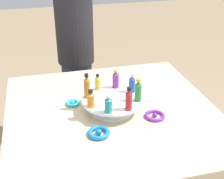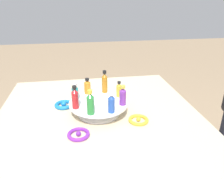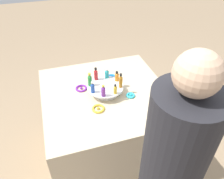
{
  "view_description": "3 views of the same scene",
  "coord_description": "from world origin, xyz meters",
  "px_view_note": "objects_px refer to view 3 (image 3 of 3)",
  "views": [
    {
      "loc": [
        0.34,
        1.33,
        1.64
      ],
      "look_at": [
        0.0,
        -0.0,
        0.92
      ],
      "focal_mm": 50.0,
      "sensor_mm": 36.0,
      "label": 1
    },
    {
      "loc": [
        -1.03,
        0.09,
        1.38
      ],
      "look_at": [
        0.0,
        -0.07,
        0.93
      ],
      "focal_mm": 35.0,
      "sensor_mm": 36.0,
      "label": 2
    },
    {
      "loc": [
        -0.39,
        -1.43,
        1.97
      ],
      "look_at": [
        0.01,
        -0.16,
        0.95
      ],
      "focal_mm": 35.0,
      "sensor_mm": 36.0,
      "label": 3
    }
  ],
  "objects_px": {
    "bottle_purple": "(103,91)",
    "bottle_gold": "(115,89)",
    "display_stand": "(105,89)",
    "ribbon_bow_gold": "(98,109)",
    "bottle_teal": "(107,74)",
    "bottle_amber": "(121,81)",
    "bottle_blue": "(93,88)",
    "bottle_red": "(96,74)",
    "bottle_green": "(90,80)",
    "ribbon_bow_purple": "(81,88)",
    "ribbon_bow_teal": "(131,95)",
    "ribbon_bow_blue": "(111,77)",
    "bottle_orange": "(117,76)"
  },
  "relations": [
    {
      "from": "bottle_orange",
      "to": "bottle_purple",
      "type": "relative_size",
      "value": 0.87
    },
    {
      "from": "bottle_red",
      "to": "bottle_blue",
      "type": "relative_size",
      "value": 1.17
    },
    {
      "from": "display_stand",
      "to": "ribbon_bow_gold",
      "type": "xyz_separation_m",
      "value": [
        -0.11,
        -0.19,
        -0.03
      ]
    },
    {
      "from": "bottle_purple",
      "to": "bottle_blue",
      "type": "bearing_deg",
      "value": 135.24
    },
    {
      "from": "display_stand",
      "to": "bottle_red",
      "type": "height_order",
      "value": "bottle_red"
    },
    {
      "from": "ribbon_bow_teal",
      "to": "bottle_gold",
      "type": "bearing_deg",
      "value": -177.2
    },
    {
      "from": "ribbon_bow_teal",
      "to": "ribbon_bow_blue",
      "type": "relative_size",
      "value": 0.72
    },
    {
      "from": "bottle_orange",
      "to": "bottle_blue",
      "type": "height_order",
      "value": "bottle_blue"
    },
    {
      "from": "bottle_gold",
      "to": "ribbon_bow_purple",
      "type": "xyz_separation_m",
      "value": [
        -0.24,
        0.23,
        -0.1
      ]
    },
    {
      "from": "bottle_amber",
      "to": "bottle_green",
      "type": "xyz_separation_m",
      "value": [
        -0.24,
        0.1,
        -0.0
      ]
    },
    {
      "from": "bottle_purple",
      "to": "ribbon_bow_purple",
      "type": "relative_size",
      "value": 1.02
    },
    {
      "from": "ribbon_bow_gold",
      "to": "bottle_teal",
      "type": "bearing_deg",
      "value": 62.47
    },
    {
      "from": "bottle_orange",
      "to": "ribbon_bow_teal",
      "type": "relative_size",
      "value": 1.21
    },
    {
      "from": "bottle_green",
      "to": "bottle_gold",
      "type": "bearing_deg",
      "value": -44.76
    },
    {
      "from": "display_stand",
      "to": "bottle_amber",
      "type": "xyz_separation_m",
      "value": [
        0.12,
        -0.05,
        0.09
      ]
    },
    {
      "from": "bottle_red",
      "to": "bottle_teal",
      "type": "bearing_deg",
      "value": 0.24
    },
    {
      "from": "bottle_amber",
      "to": "ribbon_bow_purple",
      "type": "height_order",
      "value": "bottle_amber"
    },
    {
      "from": "display_stand",
      "to": "bottle_gold",
      "type": "relative_size",
      "value": 3.51
    },
    {
      "from": "bottle_teal",
      "to": "bottle_purple",
      "type": "xyz_separation_m",
      "value": [
        -0.1,
        -0.24,
        0.01
      ]
    },
    {
      "from": "bottle_amber",
      "to": "bottle_gold",
      "type": "distance_m",
      "value": 0.1
    },
    {
      "from": "display_stand",
      "to": "ribbon_bow_gold",
      "type": "bearing_deg",
      "value": -120.61
    },
    {
      "from": "bottle_green",
      "to": "ribbon_bow_blue",
      "type": "relative_size",
      "value": 1.17
    },
    {
      "from": "bottle_teal",
      "to": "bottle_blue",
      "type": "distance_m",
      "value": 0.24
    },
    {
      "from": "bottle_amber",
      "to": "ribbon_bow_purple",
      "type": "distance_m",
      "value": 0.37
    },
    {
      "from": "bottle_blue",
      "to": "bottle_purple",
      "type": "bearing_deg",
      "value": -44.76
    },
    {
      "from": "bottle_teal",
      "to": "ribbon_bow_teal",
      "type": "xyz_separation_m",
      "value": [
        0.14,
        -0.23,
        -0.1
      ]
    },
    {
      "from": "display_stand",
      "to": "bottle_amber",
      "type": "height_order",
      "value": "bottle_amber"
    },
    {
      "from": "bottle_orange",
      "to": "ribbon_bow_purple",
      "type": "bearing_deg",
      "value": 168.59
    },
    {
      "from": "bottle_amber",
      "to": "bottle_purple",
      "type": "relative_size",
      "value": 1.25
    },
    {
      "from": "ribbon_bow_blue",
      "to": "bottle_gold",
      "type": "bearing_deg",
      "value": -101.41
    },
    {
      "from": "bottle_teal",
      "to": "display_stand",
      "type": "bearing_deg",
      "value": -112.26
    },
    {
      "from": "bottle_green",
      "to": "bottle_purple",
      "type": "height_order",
      "value": "bottle_green"
    },
    {
      "from": "bottle_gold",
      "to": "bottle_purple",
      "type": "bearing_deg",
      "value": -179.76
    },
    {
      "from": "bottle_purple",
      "to": "bottle_green",
      "type": "bearing_deg",
      "value": 112.74
    },
    {
      "from": "bottle_purple",
      "to": "bottle_gold",
      "type": "xyz_separation_m",
      "value": [
        0.1,
        0.0,
        -0.01
      ]
    },
    {
      "from": "bottle_amber",
      "to": "bottle_orange",
      "type": "height_order",
      "value": "bottle_amber"
    },
    {
      "from": "bottle_green",
      "to": "ribbon_bow_gold",
      "type": "relative_size",
      "value": 1.2
    },
    {
      "from": "bottle_gold",
      "to": "bottle_teal",
      "type": "bearing_deg",
      "value": 90.24
    },
    {
      "from": "bottle_green",
      "to": "bottle_purple",
      "type": "distance_m",
      "value": 0.18
    },
    {
      "from": "bottle_green",
      "to": "ribbon_bow_teal",
      "type": "xyz_separation_m",
      "value": [
        0.31,
        -0.16,
        -0.12
      ]
    },
    {
      "from": "display_stand",
      "to": "bottle_purple",
      "type": "distance_m",
      "value": 0.15
    },
    {
      "from": "bottle_amber",
      "to": "bottle_blue",
      "type": "xyz_separation_m",
      "value": [
        -0.24,
        -0.0,
        -0.01
      ]
    },
    {
      "from": "bottle_gold",
      "to": "ribbon_bow_teal",
      "type": "xyz_separation_m",
      "value": [
        0.14,
        0.01,
        -0.1
      ]
    },
    {
      "from": "bottle_purple",
      "to": "bottle_gold",
      "type": "distance_m",
      "value": 0.1
    },
    {
      "from": "bottle_amber",
      "to": "bottle_gold",
      "type": "bearing_deg",
      "value": -134.76
    },
    {
      "from": "bottle_orange",
      "to": "ribbon_bow_gold",
      "type": "distance_m",
      "value": 0.35
    },
    {
      "from": "ribbon_bow_blue",
      "to": "display_stand",
      "type": "bearing_deg",
      "value": -120.61
    },
    {
      "from": "bottle_gold",
      "to": "bottle_amber",
      "type": "bearing_deg",
      "value": 45.24
    },
    {
      "from": "bottle_green",
      "to": "ribbon_bow_gold",
      "type": "height_order",
      "value": "bottle_green"
    },
    {
      "from": "ribbon_bow_teal",
      "to": "ribbon_bow_blue",
      "type": "xyz_separation_m",
      "value": [
        -0.08,
        0.3,
        0.0
      ]
    }
  ]
}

